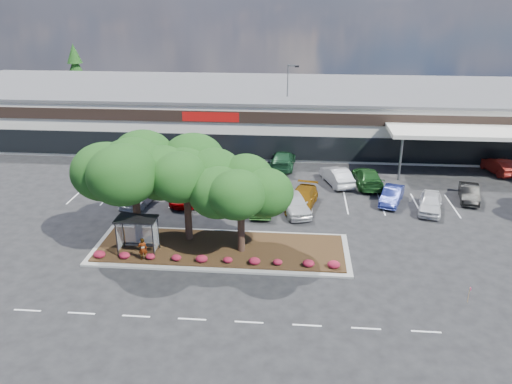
# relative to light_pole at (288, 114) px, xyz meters

# --- Properties ---
(ground) EXTENTS (160.00, 160.00, 0.00)m
(ground) POSITION_rel_light_pole_xyz_m (-1.98, -27.98, -4.31)
(ground) COLOR black
(ground) RESTS_ON ground
(retail_store) EXTENTS (80.40, 25.20, 6.25)m
(retail_store) POSITION_rel_light_pole_xyz_m (-1.92, 5.93, -1.15)
(retail_store) COLOR silver
(retail_store) RESTS_ON ground
(landscape_island) EXTENTS (18.00, 6.00, 0.26)m
(landscape_island) POSITION_rel_light_pole_xyz_m (-3.98, -23.98, -4.18)
(landscape_island) COLOR gray
(landscape_island) RESTS_ON ground
(lane_markings) EXTENTS (33.12, 20.06, 0.01)m
(lane_markings) POSITION_rel_light_pole_xyz_m (-2.12, -17.56, -4.30)
(lane_markings) COLOR silver
(lane_markings) RESTS_ON ground
(shrub_row) EXTENTS (17.00, 0.80, 0.50)m
(shrub_row) POSITION_rel_light_pole_xyz_m (-3.98, -26.08, -3.80)
(shrub_row) COLOR maroon
(shrub_row) RESTS_ON landscape_island
(bus_shelter) EXTENTS (2.75, 1.55, 2.59)m
(bus_shelter) POSITION_rel_light_pole_xyz_m (-9.48, -25.03, -2.00)
(bus_shelter) COLOR black
(bus_shelter) RESTS_ON landscape_island
(island_tree_west) EXTENTS (7.20, 7.20, 7.89)m
(island_tree_west) POSITION_rel_light_pole_xyz_m (-9.98, -23.48, -0.10)
(island_tree_west) COLOR #153A0D
(island_tree_west) RESTS_ON landscape_island
(island_tree_mid) EXTENTS (6.60, 6.60, 7.32)m
(island_tree_mid) POSITION_rel_light_pole_xyz_m (-6.48, -22.78, -0.39)
(island_tree_mid) COLOR #153A0D
(island_tree_mid) RESTS_ON landscape_island
(island_tree_east) EXTENTS (5.80, 5.80, 6.50)m
(island_tree_east) POSITION_rel_light_pole_xyz_m (-2.48, -24.28, -0.79)
(island_tree_east) COLOR #153A0D
(island_tree_east) RESTS_ON landscape_island
(conifer_north_west) EXTENTS (4.40, 4.40, 10.00)m
(conifer_north_west) POSITION_rel_light_pole_xyz_m (-31.98, 18.02, 0.69)
(conifer_north_west) COLOR #153A0D
(conifer_north_west) RESTS_ON ground
(person_waiting) EXTENTS (0.67, 0.55, 1.60)m
(person_waiting) POSITION_rel_light_pole_xyz_m (-8.89, -26.12, -3.25)
(person_waiting) COLOR #594C47
(person_waiting) RESTS_ON landscape_island
(light_pole) EXTENTS (1.43, 0.61, 9.72)m
(light_pole) POSITION_rel_light_pole_xyz_m (0.00, 0.00, 0.00)
(light_pole) COLOR gray
(light_pole) RESTS_ON ground
(survey_stake) EXTENTS (0.08, 0.14, 1.02)m
(survey_stake) POSITION_rel_light_pole_xyz_m (11.47, -28.98, -3.65)
(survey_stake) COLOR #98764F
(survey_stake) RESTS_ON ground
(car_0) EXTENTS (3.28, 4.94, 1.33)m
(car_0) POSITION_rel_light_pole_xyz_m (-14.38, -13.79, -3.64)
(car_0) COLOR #B7BFC5
(car_0) RESTS_ON ground
(car_1) EXTENTS (3.24, 5.65, 1.54)m
(car_1) POSITION_rel_light_pole_xyz_m (-12.12, -15.84, -3.53)
(car_1) COLOR silver
(car_1) RESTS_ON ground
(car_2) EXTENTS (3.40, 6.10, 1.61)m
(car_2) POSITION_rel_light_pole_xyz_m (-8.35, -15.05, -3.50)
(car_2) COLOR #9E0102
(car_2) RESTS_ON ground
(car_3) EXTENTS (2.08, 5.14, 1.66)m
(car_3) POSITION_rel_light_pole_xyz_m (-1.71, -16.85, -3.48)
(car_3) COLOR #1D4517
(car_3) RESTS_ON ground
(car_4) EXTENTS (3.11, 5.55, 1.52)m
(car_4) POSITION_rel_light_pole_xyz_m (1.72, -15.79, -3.55)
(car_4) COLOR #83500C
(car_4) RESTS_ON ground
(car_5) EXTENTS (3.28, 5.22, 1.66)m
(car_5) POSITION_rel_light_pole_xyz_m (1.07, -16.98, -3.48)
(car_5) COLOR silver
(car_5) RESTS_ON ground
(car_6) EXTENTS (2.82, 4.54, 1.41)m
(car_6) POSITION_rel_light_pole_xyz_m (9.41, -14.27, -3.60)
(car_6) COLOR navy
(car_6) RESTS_ON ground
(car_7) EXTENTS (2.89, 4.78, 1.52)m
(car_7) POSITION_rel_light_pole_xyz_m (12.29, -15.76, -3.54)
(car_7) COLOR silver
(car_7) RESTS_ON ground
(car_8) EXTENTS (2.32, 4.43, 1.39)m
(car_8) POSITION_rel_light_pole_xyz_m (16.21, -13.13, -3.61)
(car_8) COLOR black
(car_8) RESTS_ON ground
(car_9) EXTENTS (3.40, 5.10, 1.37)m
(car_9) POSITION_rel_light_pole_xyz_m (-13.74, -5.84, -3.62)
(car_9) COLOR black
(car_9) RESTS_ON ground
(car_10) EXTENTS (2.58, 5.25, 1.72)m
(car_10) POSITION_rel_light_pole_xyz_m (-10.78, -5.96, -3.44)
(car_10) COLOR #5D5D64
(car_10) RESTS_ON ground
(car_11) EXTENTS (2.28, 5.29, 1.52)m
(car_11) POSITION_rel_light_pole_xyz_m (-4.79, -9.55, -3.55)
(car_11) COLOR navy
(car_11) RESTS_ON ground
(car_13) EXTENTS (2.74, 5.96, 1.69)m
(car_13) POSITION_rel_light_pole_xyz_m (-0.26, -5.68, -3.46)
(car_13) COLOR #1A4528
(car_13) RESTS_ON ground
(car_14) EXTENTS (3.16, 5.24, 1.63)m
(car_14) POSITION_rel_light_pole_xyz_m (4.97, -10.07, -3.49)
(car_14) COLOR silver
(car_14) RESTS_ON ground
(car_15) EXTENTS (2.65, 5.74, 1.62)m
(car_15) POSITION_rel_light_pole_xyz_m (7.81, -10.18, -3.49)
(car_15) COLOR #1B4B1C
(car_15) RESTS_ON ground
(car_17) EXTENTS (2.75, 5.00, 1.56)m
(car_17) POSITION_rel_light_pole_xyz_m (21.27, -5.52, -3.52)
(car_17) COLOR maroon
(car_17) RESTS_ON ground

